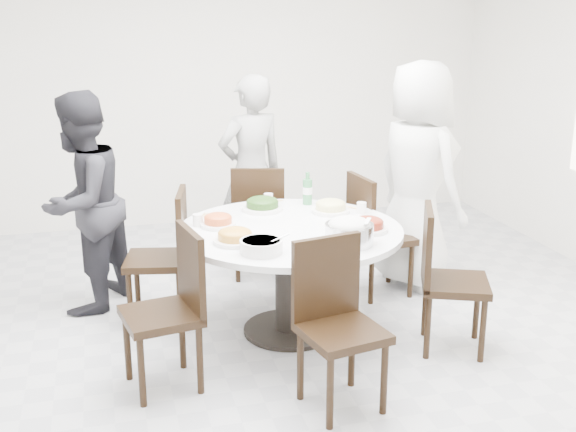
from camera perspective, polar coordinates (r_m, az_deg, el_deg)
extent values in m
cube|color=#B8B9BD|center=(4.84, -1.69, -10.33)|extent=(6.00, 6.00, 0.01)
cube|color=white|center=(7.32, -7.23, 10.19)|extent=(6.00, 0.01, 2.80)
cube|color=white|center=(1.74, 21.55, -11.54)|extent=(6.00, 0.01, 2.80)
cylinder|color=white|center=(4.91, 0.15, -5.15)|extent=(1.50, 1.50, 0.75)
cube|color=black|center=(5.59, 7.42, -1.48)|extent=(0.46, 0.46, 0.95)
cube|color=black|center=(5.92, -2.29, -0.31)|extent=(0.51, 0.51, 0.95)
cube|color=black|center=(5.15, -10.39, -3.21)|extent=(0.50, 0.50, 0.95)
cube|color=black|center=(4.25, -10.03, -7.48)|extent=(0.49, 0.49, 0.95)
cube|color=black|center=(4.00, 4.33, -8.87)|extent=(0.50, 0.50, 0.95)
cube|color=black|center=(4.77, 13.09, -4.98)|extent=(0.55, 0.55, 0.95)
imported|color=silver|center=(5.72, 10.21, 3.13)|extent=(0.81, 1.00, 1.78)
imported|color=black|center=(6.09, -2.93, 3.49)|extent=(0.68, 0.54, 1.64)
imported|color=black|center=(5.39, -15.98, 0.97)|extent=(0.93, 0.98, 1.60)
cylinder|color=white|center=(5.20, -2.04, 0.88)|extent=(0.30, 0.30, 0.08)
cylinder|color=white|center=(5.15, 3.39, 0.68)|extent=(0.27, 0.27, 0.07)
cylinder|color=white|center=(4.83, -5.55, -0.47)|extent=(0.24, 0.24, 0.06)
cylinder|color=white|center=(4.75, 6.32, -0.80)|extent=(0.27, 0.27, 0.07)
cylinder|color=white|center=(4.50, -4.21, -1.70)|extent=(0.27, 0.27, 0.07)
cylinder|color=silver|center=(4.47, 4.86, -1.43)|extent=(0.30, 0.30, 0.13)
cylinder|color=white|center=(4.31, -2.13, -2.41)|extent=(0.26, 0.26, 0.08)
cylinder|color=#327D44|center=(5.33, 1.55, 2.20)|extent=(0.07, 0.07, 0.24)
cylinder|color=white|center=(5.39, -1.37, 1.47)|extent=(0.07, 0.07, 0.08)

